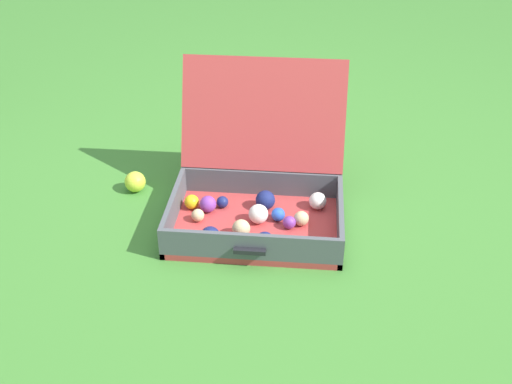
# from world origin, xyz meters

# --- Properties ---
(ground_plane) EXTENTS (16.00, 16.00, 0.00)m
(ground_plane) POSITION_xyz_m (0.00, 0.00, 0.00)
(ground_plane) COLOR #3D7A2D
(open_suitcase) EXTENTS (0.63, 0.64, 0.53)m
(open_suitcase) POSITION_xyz_m (-0.07, 0.01, 0.12)
(open_suitcase) COLOR #B23838
(open_suitcase) RESTS_ON ground
(stray_ball_on_grass) EXTENTS (0.09, 0.09, 0.09)m
(stray_ball_on_grass) POSITION_xyz_m (-0.58, 0.15, 0.04)
(stray_ball_on_grass) COLOR #CCDB38
(stray_ball_on_grass) RESTS_ON ground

